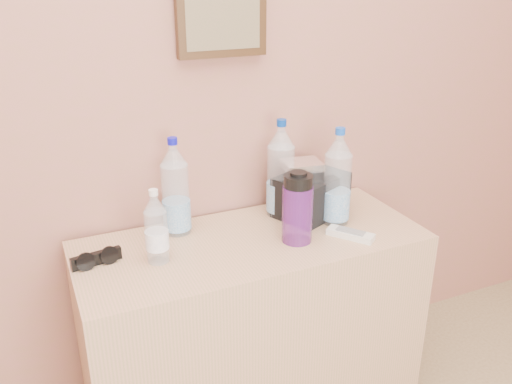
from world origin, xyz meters
TOP-DOWN VIEW (x-y plane):
  - picture_frame at (0.23, 1.98)m, footprint 0.30×0.03m
  - dresser at (0.23, 1.74)m, footprint 1.15×0.48m
  - pet_large_b at (0.02, 1.89)m, footprint 0.09×0.09m
  - pet_large_c at (0.40, 1.88)m, footprint 0.10×0.10m
  - pet_large_d at (0.55, 1.74)m, footprint 0.09×0.09m
  - pet_small at (-0.09, 1.73)m, footprint 0.07×0.07m
  - nalgene_bottle at (0.36, 1.67)m, footprint 0.10×0.10m
  - sunglasses at (-0.27, 1.78)m, footprint 0.16×0.08m
  - ac_remote at (0.53, 1.62)m, footprint 0.13×0.16m
  - toiletry_bag at (0.50, 1.84)m, footprint 0.30×0.26m
  - foil_packet at (0.48, 1.87)m, footprint 0.15×0.13m

SIDE VIEW (x-z plane):
  - dresser at x=0.23m, z-range 0.00..0.72m
  - ac_remote at x=0.53m, z-range 0.72..0.74m
  - sunglasses at x=-0.27m, z-range 0.72..0.76m
  - toiletry_bag at x=0.50m, z-range 0.72..0.88m
  - pet_small at x=-0.09m, z-range 0.70..0.94m
  - nalgene_bottle at x=0.36m, z-range 0.72..0.96m
  - pet_large_b at x=0.02m, z-range 0.70..1.03m
  - pet_large_d at x=0.55m, z-range 0.70..1.04m
  - pet_large_c at x=0.40m, z-range 0.70..1.05m
  - foil_packet at x=0.48m, z-range 0.88..0.91m
  - picture_frame at x=0.23m, z-range 1.27..1.52m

